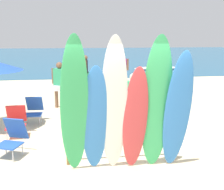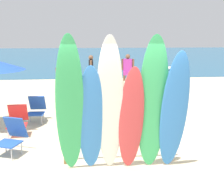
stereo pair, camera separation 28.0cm
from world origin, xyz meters
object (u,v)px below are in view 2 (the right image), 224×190
Objects in this scene: surfboard_white_2 at (110,107)px; beach_chair_red at (18,119)px; surfboard_rack at (119,137)px; surfboard_red_3 at (131,120)px; beach_chair_striped at (36,108)px; surfboard_green_0 at (70,108)px; beachgoer_strolling at (64,81)px; surfboard_blue_5 at (174,113)px; surfboard_green_4 at (153,106)px; distant_boat at (165,68)px; beachgoer_photographing at (128,69)px; beachgoer_by_water at (134,98)px; beachgoer_midbeach at (91,70)px; surfboard_blue_1 at (91,120)px; beach_chair_blue at (12,135)px.

surfboard_white_2 is 3.36× the size of beach_chair_red.
surfboard_rack is at bearing -42.62° from beach_chair_red.
beach_chair_striped is (-2.39, 3.52, -0.64)m from surfboard_red_3.
beachgoer_strolling is at bearing 91.29° from surfboard_green_0.
surfboard_blue_5 is (1.94, 0.02, -0.14)m from surfboard_green_0.
beach_chair_striped reaches higher than surfboard_rack.
surfboard_green_4 reaches higher than beach_chair_red.
surfboard_rack is 0.65× the size of distant_boat.
beachgoer_by_water is at bearing -82.27° from beachgoer_photographing.
surfboard_blue_5 is 4.87m from beach_chair_striped.
beachgoer_midbeach is at bearing 101.46° from surfboard_green_4.
surfboard_blue_1 is 1.36× the size of beachgoer_by_water.
surfboard_green_4 is 3.28m from beach_chair_blue.
beachgoer_by_water is at bearing 76.04° from surfboard_red_3.
surfboard_white_2 is 8.77m from beachgoer_midbeach.
beachgoer_photographing is at bearing 56.83° from beach_chair_striped.
beachgoer_photographing is 6.39m from beachgoer_by_water.
surfboard_blue_1 is at bearing -11.49° from beach_chair_blue.
beach_chair_blue reaches higher than distant_boat.
beachgoer_by_water is at bearing 44.71° from beach_chair_blue.
surfboard_green_0 is 3.94m from beach_chair_striped.
beach_chair_red is 1.16m from beach_chair_striped.
surfboard_rack is at bearing -97.66° from beachgoer_by_water.
beachgoer_photographing reaches higher than surfboard_rack.
surfboard_green_4 is 1.59× the size of beachgoer_photographing.
beach_chair_red reaches higher than distant_boat.
surfboard_green_0 is at bearing -57.96° from beachgoer_strolling.
beachgoer_photographing reaches higher than beachgoer_strolling.
surfboard_green_4 reaches higher than beachgoer_midbeach.
beach_chair_blue is 2.39m from beach_chair_striped.
surfboard_green_0 is 3.40× the size of beach_chair_red.
beachgoer_by_water is at bearing -168.94° from beachgoer_midbeach.
surfboard_green_4 is at bearing -80.87° from beachgoer_photographing.
surfboard_white_2 reaches higher than beach_chair_blue.
beachgoer_strolling is at bearing 98.02° from surfboard_blue_1.
surfboard_green_0 is 1.64× the size of beachgoer_strolling.
distant_boat is at bearing 81.50° from beachgoer_by_water.
surfboard_red_3 is (1.14, 0.10, -0.28)m from surfboard_green_0.
beach_chair_blue is at bearing 134.11° from surfboard_green_0.
surfboard_blue_1 reaches higher than beachgoer_strolling.
surfboard_blue_5 reaches higher than beach_chair_red.
beach_chair_red is (-2.70, 2.41, -0.63)m from surfboard_red_3.
surfboard_red_3 is 2.70× the size of beach_chair_striped.
surfboard_blue_1 is 1.32× the size of beachgoer_midbeach.
surfboard_blue_1 is at bearing -110.66° from distant_boat.
surfboard_rack is 1.39× the size of beachgoer_strolling.
surfboard_rack is 8.26m from beachgoer_midbeach.
beach_chair_striped is (-2.20, 3.05, -0.13)m from surfboard_rack.
surfboard_green_0 is 1.55m from surfboard_green_4.
distant_boat is (6.29, 15.79, -1.21)m from surfboard_green_0.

